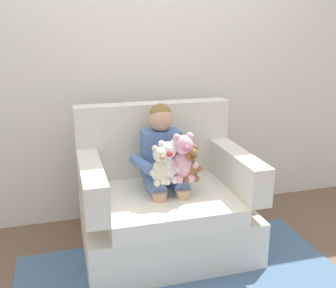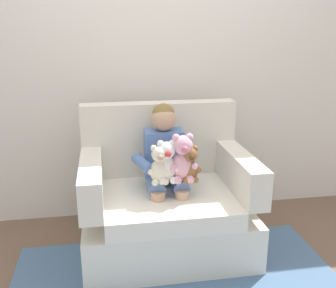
{
  "view_description": "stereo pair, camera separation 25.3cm",
  "coord_description": "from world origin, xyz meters",
  "px_view_note": "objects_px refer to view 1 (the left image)",
  "views": [
    {
      "loc": [
        -0.65,
        -2.38,
        1.54
      ],
      "look_at": [
        0.0,
        -0.05,
        0.8
      ],
      "focal_mm": 42.02,
      "sensor_mm": 36.0,
      "label": 1
    },
    {
      "loc": [
        -0.41,
        -2.44,
        1.54
      ],
      "look_at": [
        0.0,
        -0.05,
        0.8
      ],
      "focal_mm": 42.02,
      "sensor_mm": 36.0,
      "label": 2
    }
  ],
  "objects_px": {
    "armchair": "(164,204)",
    "seated_child": "(164,159)",
    "plush_cream": "(161,166)",
    "plush_brown": "(190,164)",
    "plush_pink": "(183,159)",
    "plush_white": "(168,163)"
  },
  "relations": [
    {
      "from": "plush_cream",
      "to": "plush_pink",
      "type": "xyz_separation_m",
      "value": [
        0.15,
        0.01,
        0.03
      ]
    },
    {
      "from": "armchair",
      "to": "plush_brown",
      "type": "distance_m",
      "value": 0.4
    },
    {
      "from": "plush_brown",
      "to": "armchair",
      "type": "bearing_deg",
      "value": 117.71
    },
    {
      "from": "plush_pink",
      "to": "plush_cream",
      "type": "bearing_deg",
      "value": -160.92
    },
    {
      "from": "plush_brown",
      "to": "plush_pink",
      "type": "relative_size",
      "value": 0.75
    },
    {
      "from": "plush_brown",
      "to": "plush_pink",
      "type": "distance_m",
      "value": 0.06
    },
    {
      "from": "armchair",
      "to": "plush_cream",
      "type": "relative_size",
      "value": 4.39
    },
    {
      "from": "seated_child",
      "to": "plush_white",
      "type": "relative_size",
      "value": 2.91
    },
    {
      "from": "seated_child",
      "to": "plush_white",
      "type": "bearing_deg",
      "value": -97.41
    },
    {
      "from": "plush_brown",
      "to": "plush_cream",
      "type": "xyz_separation_m",
      "value": [
        -0.2,
        -0.0,
        0.01
      ]
    },
    {
      "from": "seated_child",
      "to": "plush_brown",
      "type": "height_order",
      "value": "seated_child"
    },
    {
      "from": "seated_child",
      "to": "plush_cream",
      "type": "xyz_separation_m",
      "value": [
        -0.07,
        -0.18,
        0.02
      ]
    },
    {
      "from": "armchair",
      "to": "seated_child",
      "type": "relative_size",
      "value": 1.38
    },
    {
      "from": "plush_cream",
      "to": "plush_pink",
      "type": "height_order",
      "value": "plush_pink"
    },
    {
      "from": "plush_brown",
      "to": "plush_pink",
      "type": "bearing_deg",
      "value": 154.06
    },
    {
      "from": "seated_child",
      "to": "plush_brown",
      "type": "xyz_separation_m",
      "value": [
        0.13,
        -0.17,
        0.01
      ]
    },
    {
      "from": "plush_white",
      "to": "armchair",
      "type": "bearing_deg",
      "value": 102.13
    },
    {
      "from": "plush_brown",
      "to": "plush_cream",
      "type": "relative_size",
      "value": 0.93
    },
    {
      "from": "plush_brown",
      "to": "plush_white",
      "type": "bearing_deg",
      "value": 161.73
    },
    {
      "from": "seated_child",
      "to": "plush_cream",
      "type": "distance_m",
      "value": 0.19
    },
    {
      "from": "plush_cream",
      "to": "plush_pink",
      "type": "relative_size",
      "value": 0.81
    },
    {
      "from": "plush_brown",
      "to": "plush_cream",
      "type": "height_order",
      "value": "plush_cream"
    }
  ]
}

